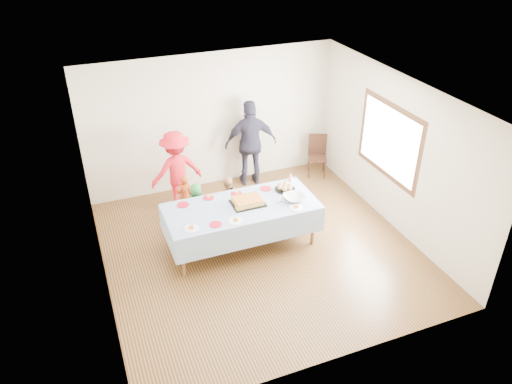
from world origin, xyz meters
TOP-DOWN VIEW (x-y plane):
  - ground at (0.00, 0.00)m, footprint 5.00×5.00m
  - room_walls at (0.05, 0.00)m, footprint 5.04×5.04m
  - party_table at (-0.23, 0.24)m, footprint 2.50×1.10m
  - birthday_cake at (-0.11, 0.26)m, footprint 0.54×0.41m
  - rolls_tray at (0.65, 0.45)m, footprint 0.35×0.35m
  - punch_bowl at (0.65, 0.09)m, footprint 0.35×0.35m
  - party_hat at (0.87, 0.70)m, footprint 0.10×0.10m
  - fork_pile at (0.44, 0.11)m, footprint 0.24×0.18m
  - plate_red_far_a at (-1.11, 0.61)m, footprint 0.20×0.20m
  - plate_red_far_b at (-0.66, 0.67)m, footprint 0.18×0.18m
  - plate_red_far_c at (-0.18, 0.62)m, footprint 0.19×0.19m
  - plate_red_far_d at (0.35, 0.60)m, footprint 0.19×0.19m
  - plate_red_near at (-0.78, -0.13)m, footprint 0.19×0.19m
  - plate_white_left at (-1.16, -0.10)m, footprint 0.23×0.23m
  - plate_white_mid at (-0.47, -0.16)m, footprint 0.23×0.23m
  - plate_white_right at (0.57, -0.15)m, footprint 0.21×0.21m
  - dining_chair at (2.13, 2.06)m, footprint 0.50×0.50m
  - toddler_left at (-0.89, 1.45)m, footprint 0.35×0.27m
  - toddler_mid at (-0.76, 1.08)m, footprint 0.46×0.35m
  - toddler_right at (-0.20, 1.07)m, footprint 0.45×0.37m
  - adult_left at (-0.91, 1.88)m, footprint 1.04×0.68m
  - adult_right at (0.69, 2.20)m, footprint 1.10×0.59m

SIDE VIEW (x-z plane):
  - ground at x=0.00m, z-range 0.00..0.00m
  - toddler_mid at x=-0.76m, z-range 0.00..0.84m
  - toddler_left at x=-0.89m, z-range 0.00..0.86m
  - toddler_right at x=-0.20m, z-range 0.00..0.87m
  - dining_chair at x=2.13m, z-range 0.05..0.92m
  - party_table at x=-0.23m, z-range 0.33..1.11m
  - adult_left at x=-0.91m, z-range 0.00..1.53m
  - plate_red_far_a at x=-1.11m, z-range 0.78..0.79m
  - plate_red_far_b at x=-0.66m, z-range 0.78..0.79m
  - plate_red_far_c at x=-0.18m, z-range 0.78..0.79m
  - plate_red_far_d at x=0.35m, z-range 0.78..0.79m
  - plate_red_near at x=-0.78m, z-range 0.78..0.79m
  - plate_white_left at x=-1.16m, z-range 0.78..0.79m
  - plate_white_mid at x=-0.47m, z-range 0.78..0.79m
  - plate_white_right at x=0.57m, z-range 0.78..0.79m
  - fork_pile at x=0.44m, z-range 0.78..0.85m
  - punch_bowl at x=0.65m, z-range 0.78..0.87m
  - rolls_tray at x=0.65m, z-range 0.77..0.88m
  - birthday_cake at x=-0.11m, z-range 0.78..0.87m
  - party_hat at x=0.87m, z-range 0.78..0.95m
  - adult_right at x=0.69m, z-range 0.00..1.78m
  - room_walls at x=0.05m, z-range 0.41..3.13m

